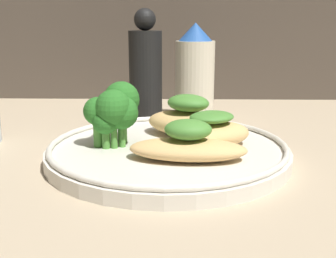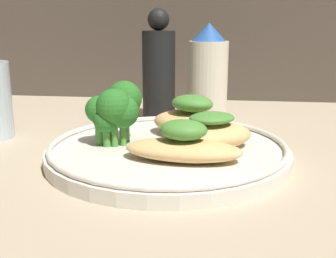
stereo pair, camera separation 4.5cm
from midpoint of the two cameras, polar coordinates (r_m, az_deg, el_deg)
The scene contains 8 objects.
ground_plane at distance 45.96cm, azimuth 2.80°, elevation -4.75°, with size 180.00×180.00×1.00cm, color tan.
plate at distance 45.49cm, azimuth 2.82°, elevation -2.98°, with size 26.09×26.09×2.00cm.
grilled_meat_front at distance 40.85cm, azimuth 5.25°, elevation -2.30°, with size 11.86×5.77×4.02cm.
grilled_meat_middle at distance 44.83cm, azimuth 8.77°, elevation -0.63°, with size 10.41×8.72×3.94cm.
grilled_meat_back at distance 49.28cm, azimuth 5.87°, elevation 1.16°, with size 11.74×9.92×4.93cm.
broccoli_bunch at distance 45.72cm, azimuth -4.33°, elevation 2.80°, with size 5.86×6.31×6.82cm.
sauce_bottle at distance 62.44cm, azimuth 7.51°, elevation 7.22°, with size 5.76×5.76×14.37cm.
pepper_grinder at distance 62.78cm, azimuth 0.80°, elevation 7.83°, with size 4.87×4.87×16.38cm.
Camera 2 is at (5.51, -43.11, 14.60)cm, focal length 45.00 mm.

